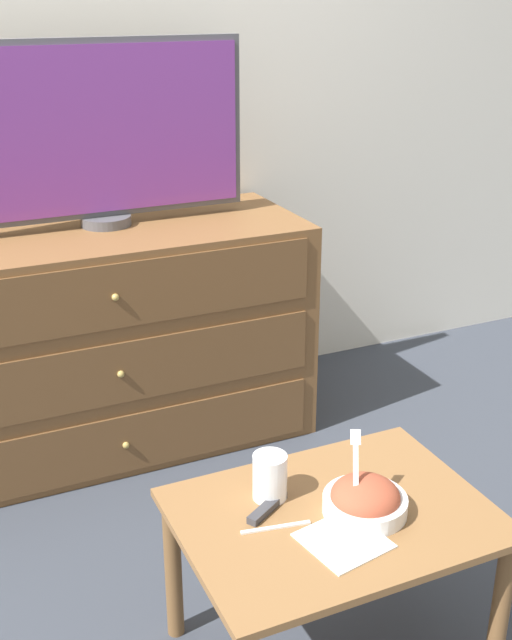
% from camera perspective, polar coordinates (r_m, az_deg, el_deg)
% --- Properties ---
extents(ground_plane, '(12.00, 12.00, 0.00)m').
position_cam_1_polar(ground_plane, '(3.39, -11.49, -5.61)').
color(ground_plane, '#383D47').
extents(wall_back, '(12.00, 0.05, 2.60)m').
position_cam_1_polar(wall_back, '(3.04, -13.56, 16.77)').
color(wall_back, white).
rests_on(wall_back, ground_plane).
extents(dresser, '(1.48, 0.60, 0.81)m').
position_cam_1_polar(dresser, '(2.93, -11.13, -1.46)').
color(dresser, brown).
rests_on(dresser, ground_plane).
extents(tv, '(1.01, 0.17, 0.62)m').
position_cam_1_polar(tv, '(2.80, -11.08, 12.92)').
color(tv, '#515156').
rests_on(tv, dresser).
extents(coffee_table, '(0.73, 0.54, 0.44)m').
position_cam_1_polar(coffee_table, '(1.99, 5.50, -15.16)').
color(coffee_table, olive).
rests_on(coffee_table, ground_plane).
extents(takeout_bowl, '(0.20, 0.20, 0.19)m').
position_cam_1_polar(takeout_bowl, '(1.93, 7.77, -12.56)').
color(takeout_bowl, silver).
rests_on(takeout_bowl, coffee_table).
extents(drink_cup, '(0.08, 0.08, 0.12)m').
position_cam_1_polar(drink_cup, '(1.96, 0.99, -11.25)').
color(drink_cup, beige).
rests_on(drink_cup, coffee_table).
extents(napkin, '(0.20, 0.20, 0.00)m').
position_cam_1_polar(napkin, '(1.86, 6.24, -15.32)').
color(napkin, white).
rests_on(napkin, coffee_table).
extents(knife, '(0.16, 0.04, 0.01)m').
position_cam_1_polar(knife, '(1.89, 1.42, -14.53)').
color(knife, white).
rests_on(knife, coffee_table).
extents(remote_control, '(0.13, 0.09, 0.02)m').
position_cam_1_polar(remote_control, '(1.93, 0.82, -13.19)').
color(remote_control, '#38383D').
rests_on(remote_control, coffee_table).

